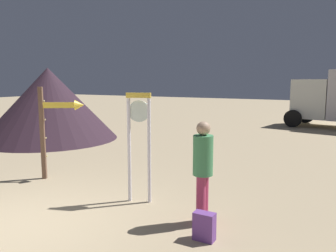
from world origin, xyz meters
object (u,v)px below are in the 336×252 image
person_near_clock (203,167)px  dome_tent (49,104)px  standing_clock (139,135)px  arrow_sign (57,120)px  backpack (204,226)px

person_near_clock → dome_tent: bearing=152.5°
dome_tent → standing_clock: bearing=-30.2°
arrow_sign → dome_tent: size_ratio=0.41×
arrow_sign → person_near_clock: (4.19, -0.72, -0.48)m
backpack → dome_tent: 10.52m
standing_clock → arrow_sign: arrow_sign is taller
arrow_sign → backpack: (4.46, -1.27, -1.26)m
person_near_clock → backpack: bearing=-63.9°
standing_clock → arrow_sign: bearing=172.1°
arrow_sign → backpack: 4.80m
backpack → dome_tent: bearing=150.5°
arrow_sign → backpack: arrow_sign is taller
arrow_sign → dome_tent: dome_tent is taller
arrow_sign → dome_tent: 6.04m
arrow_sign → dome_tent: (-4.64, 3.87, 0.01)m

